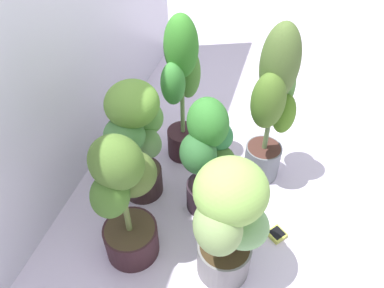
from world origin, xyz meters
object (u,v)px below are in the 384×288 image
object	(u,v)px
potted_plant_back_center	(137,134)
hygrometer_box	(277,234)
nutrient_bottle	(213,124)
potted_plant_back_right	(182,85)
potted_plant_center	(207,153)
potted_plant_back_left	(125,199)
potted_plant_front_left	(230,216)
potted_plant_front_right	(274,103)

from	to	relation	value
potted_plant_back_center	hygrometer_box	size ratio (longest dim) A/B	6.41
nutrient_bottle	potted_plant_back_center	bearing A→B (deg)	155.78
potted_plant_back_center	nutrient_bottle	world-z (taller)	potted_plant_back_center
potted_plant_back_right	potted_plant_back_center	world-z (taller)	potted_plant_back_right
potted_plant_center	potted_plant_back_left	size ratio (longest dim) A/B	0.95
potted_plant_center	potted_plant_back_left	world-z (taller)	potted_plant_back_left
nutrient_bottle	potted_plant_front_left	bearing A→B (deg)	-162.97
nutrient_bottle	potted_plant_center	bearing A→B (deg)	-170.15
potted_plant_center	potted_plant_back_right	bearing A→B (deg)	33.66
potted_plant_back_right	nutrient_bottle	size ratio (longest dim) A/B	4.97
potted_plant_center	potted_plant_back_right	size ratio (longest dim) A/B	0.78
potted_plant_center	potted_plant_back_right	distance (m)	0.44
potted_plant_back_center	nutrient_bottle	xyz separation A→B (m)	(0.58, -0.26, -0.34)
potted_plant_center	potted_plant_front_left	world-z (taller)	potted_plant_center
potted_plant_front_right	potted_plant_center	bearing A→B (deg)	141.26
potted_plant_back_right	potted_plant_front_left	bearing A→B (deg)	-148.89
potted_plant_front_right	potted_plant_front_left	bearing A→B (deg)	173.40
potted_plant_back_center	potted_plant_front_right	bearing A→B (deg)	-63.12
potted_plant_center	nutrient_bottle	xyz separation A→B (m)	(0.59, 0.10, -0.32)
hygrometer_box	nutrient_bottle	distance (m)	0.84
potted_plant_front_right	hygrometer_box	xyz separation A→B (m)	(-0.41, -0.14, -0.51)
potted_plant_front_left	potted_plant_front_right	bearing A→B (deg)	-6.60
potted_plant_front_left	nutrient_bottle	world-z (taller)	potted_plant_front_left
potted_plant_front_right	potted_plant_center	xyz separation A→B (m)	(-0.32, 0.26, -0.12)
potted_plant_back_center	nutrient_bottle	distance (m)	0.72
potted_plant_center	potted_plant_front_left	bearing A→B (deg)	-151.72
potted_plant_back_right	nutrient_bottle	xyz separation A→B (m)	(0.23, -0.13, -0.43)
potted_plant_front_left	potted_plant_back_center	bearing A→B (deg)	57.86
potted_plant_front_right	potted_plant_center	distance (m)	0.43
nutrient_bottle	potted_plant_back_right	bearing A→B (deg)	150.52
hygrometer_box	potted_plant_front_left	bearing A→B (deg)	177.42
potted_plant_center	nutrient_bottle	size ratio (longest dim) A/B	3.87
potted_plant_front_left	hygrometer_box	xyz separation A→B (m)	(0.25, -0.22, -0.40)
potted_plant_front_right	potted_plant_front_left	world-z (taller)	potted_plant_front_right
potted_plant_front_right	nutrient_bottle	xyz separation A→B (m)	(0.27, 0.36, -0.44)
potted_plant_back_right	nutrient_bottle	world-z (taller)	potted_plant_back_right
potted_plant_back_right	potted_plant_front_right	bearing A→B (deg)	-93.73
hygrometer_box	potted_plant_back_left	bearing A→B (deg)	150.52
potted_plant_back_left	nutrient_bottle	world-z (taller)	potted_plant_back_left
potted_plant_back_left	nutrient_bottle	size ratio (longest dim) A/B	4.06
potted_plant_front_right	potted_plant_back_right	world-z (taller)	potted_plant_front_right
potted_plant_back_right	hygrometer_box	xyz separation A→B (m)	(-0.44, -0.63, -0.50)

